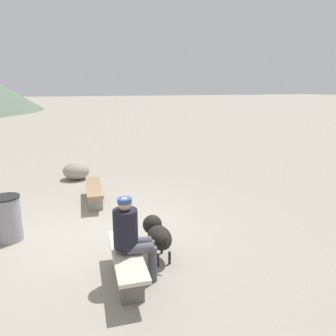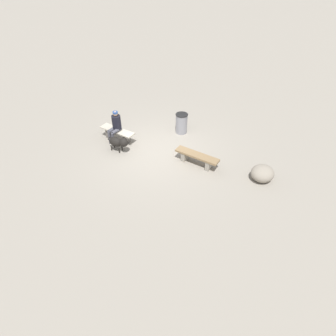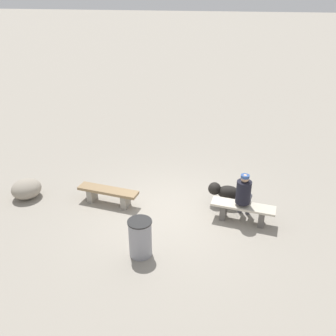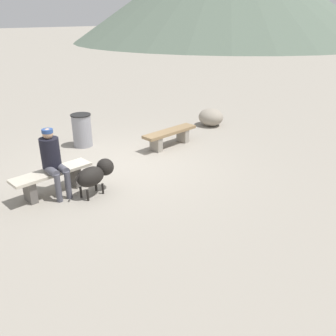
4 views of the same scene
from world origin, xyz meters
The scene contains 7 objects.
ground centered at (0.00, 0.00, -0.03)m, with size 210.00×210.00×0.06m, color gray.
bench_left centered at (-1.75, 0.01, 0.30)m, with size 1.69×0.52×0.44m.
bench_right centered at (1.81, 0.02, 0.33)m, with size 1.59×0.55×0.48m.
seated_person centered at (1.80, 0.09, 0.77)m, with size 0.41×0.63×1.31m.
dog centered at (1.28, 0.66, 0.42)m, with size 0.93×0.38×0.65m.
trash_bin centered at (-0.26, -1.77, 0.44)m, with size 0.52×0.52×0.87m.
boulder centered at (-4.07, -0.23, 0.27)m, with size 0.76×0.81×0.54m, color gray.
Camera 3 is at (1.78, -7.61, 5.17)m, focal length 38.04 mm.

